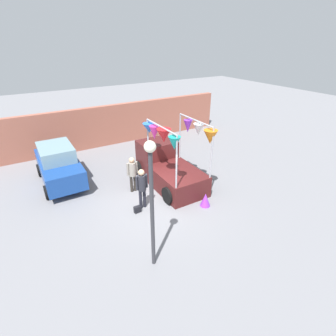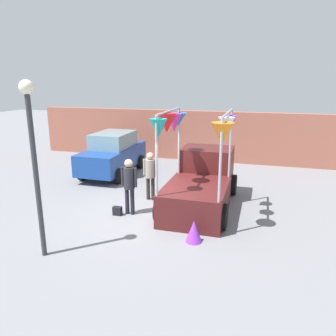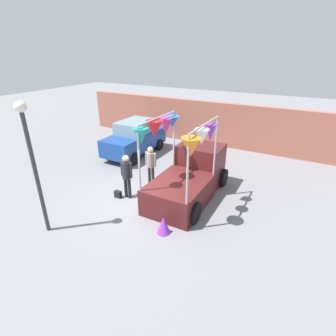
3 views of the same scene
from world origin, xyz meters
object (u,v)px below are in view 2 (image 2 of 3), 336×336
(handbag, at_px, (117,211))
(street_lamp, at_px, (33,147))
(person_customer, at_px, (129,181))
(vendor_truck, at_px, (201,178))
(parked_car, at_px, (113,153))
(folded_kite_bundle_violet, at_px, (194,231))
(person_vendor, at_px, (150,171))

(handbag, distance_m, street_lamp, 3.82)
(person_customer, relative_size, handbag, 6.44)
(vendor_truck, bearing_deg, parked_car, 149.63)
(street_lamp, bearing_deg, folded_kite_bundle_violet, 26.55)
(handbag, bearing_deg, parked_car, 116.84)
(folded_kite_bundle_violet, bearing_deg, parked_car, 132.34)
(handbag, bearing_deg, street_lamp, -104.10)
(person_customer, relative_size, person_vendor, 1.04)
(person_vendor, distance_m, folded_kite_bundle_violet, 3.51)
(street_lamp, bearing_deg, parked_car, 101.89)
(vendor_truck, bearing_deg, handbag, -145.61)
(parked_car, xyz_separation_m, handbag, (2.17, -4.29, -0.80))
(person_vendor, height_order, handbag, person_vendor)
(person_vendor, xyz_separation_m, street_lamp, (-1.24, -4.37, 1.66))
(handbag, xyz_separation_m, street_lamp, (-0.69, -2.75, 2.57))
(vendor_truck, height_order, person_vendor, vendor_truck)
(street_lamp, bearing_deg, handbag, 75.90)
(person_customer, relative_size, street_lamp, 0.43)
(street_lamp, relative_size, folded_kite_bundle_violet, 6.97)
(parked_car, relative_size, person_vendor, 2.31)
(vendor_truck, height_order, person_customer, vendor_truck)
(vendor_truck, relative_size, person_vendor, 2.39)
(parked_car, relative_size, folded_kite_bundle_violet, 6.67)
(parked_car, bearing_deg, person_vendor, -44.44)
(parked_car, relative_size, handbag, 14.29)
(vendor_truck, distance_m, street_lamp, 5.62)
(person_customer, xyz_separation_m, handbag, (-0.35, -0.20, -0.96))
(person_vendor, bearing_deg, folded_kite_bundle_violet, -51.25)
(person_customer, xyz_separation_m, street_lamp, (-1.04, -2.95, 1.61))
(handbag, bearing_deg, folded_kite_bundle_violet, -21.32)
(person_vendor, distance_m, street_lamp, 4.83)
(vendor_truck, xyz_separation_m, person_customer, (-2.03, -1.43, 0.16))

